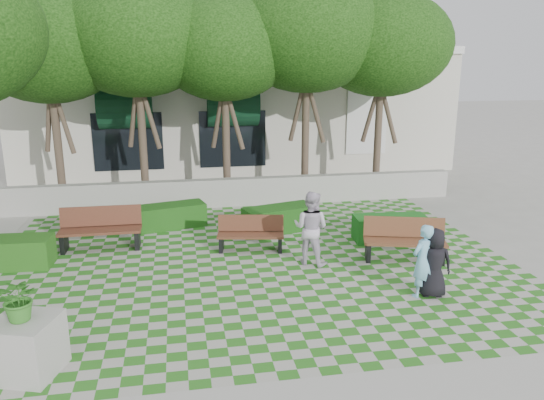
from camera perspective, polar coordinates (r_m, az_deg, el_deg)
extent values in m
plane|color=gray|center=(11.63, -1.12, -8.69)|extent=(90.00, 90.00, 0.00)
plane|color=#2B721E|center=(12.54, -1.86, -6.86)|extent=(12.00, 12.00, 0.00)
cube|color=#9E9B93|center=(17.32, -4.40, 0.85)|extent=(15.00, 0.36, 0.90)
cube|color=brown|center=(12.94, 14.09, -4.39)|extent=(2.00, 1.09, 0.06)
cube|color=brown|center=(13.11, 14.01, -2.81)|extent=(1.87, 0.66, 0.48)
cube|color=black|center=(12.92, 10.28, -5.35)|extent=(0.25, 0.54, 0.47)
cube|color=black|center=(13.17, 17.70, -5.44)|extent=(0.25, 0.54, 0.47)
cube|color=#512C1B|center=(13.23, -2.32, -3.80)|extent=(1.71, 0.79, 0.05)
cube|color=#512C1B|center=(13.38, -2.29, -2.47)|extent=(1.64, 0.41, 0.41)
cube|color=black|center=(13.35, -5.46, -4.64)|extent=(0.17, 0.47, 0.40)
cube|color=black|center=(13.29, 0.86, -4.66)|extent=(0.17, 0.47, 0.40)
cube|color=#50291B|center=(13.97, -17.98, -3.14)|extent=(2.01, 0.63, 0.07)
cube|color=#50291B|center=(14.15, -17.92, -1.62)|extent=(2.00, 0.16, 0.50)
cube|color=black|center=(14.21, -21.46, -4.24)|extent=(0.12, 0.56, 0.49)
cube|color=black|center=(13.94, -14.27, -4.00)|extent=(0.12, 0.56, 0.49)
cube|color=#16531A|center=(14.34, 12.58, -2.99)|extent=(1.95, 0.91, 0.66)
cube|color=#164612|center=(14.76, 0.78, -2.04)|extent=(2.12, 1.31, 0.69)
cube|color=#184813|center=(15.36, -10.77, -1.68)|extent=(2.02, 1.20, 0.66)
cube|color=#1E5015|center=(13.68, -26.58, -5.09)|extent=(2.02, 0.90, 0.69)
cube|color=#9E9B93|center=(9.11, -24.92, -14.13)|extent=(1.13, 1.13, 0.90)
imported|color=#357D27|center=(8.77, -25.50, -9.53)|extent=(0.77, 0.71, 0.70)
imported|color=#7FC6E7|center=(11.06, 15.90, -6.32)|extent=(0.66, 0.56, 1.52)
imported|color=black|center=(11.16, 17.05, -6.49)|extent=(0.79, 0.61, 1.42)
imported|color=silver|center=(12.31, 4.19, -3.02)|extent=(1.07, 1.03, 1.75)
cylinder|color=#47382B|center=(18.74, -22.00, 5.16)|extent=(0.26, 0.26, 3.64)
ellipsoid|color=#1E4C11|center=(18.52, -23.01, 15.09)|extent=(4.80, 4.80, 3.60)
cylinder|color=#47382B|center=(18.36, -13.72, 5.91)|extent=(0.26, 0.26, 3.81)
ellipsoid|color=#1E4C11|center=(18.16, -14.41, 16.55)|extent=(5.00, 5.00, 3.75)
cylinder|color=#47382B|center=(18.42, -4.94, 5.95)|extent=(0.26, 0.26, 3.58)
ellipsoid|color=#1E4C11|center=(18.20, -5.17, 15.95)|extent=(4.60, 4.60, 3.45)
cylinder|color=#47382B|center=(18.86, 3.60, 6.70)|extent=(0.26, 0.26, 3.92)
ellipsoid|color=#1E4C11|center=(18.68, 3.79, 17.39)|extent=(5.20, 5.20, 3.90)
cylinder|color=#47382B|center=(19.69, 11.30, 6.47)|extent=(0.26, 0.26, 3.70)
ellipsoid|color=#1E4C11|center=(19.49, 11.81, 16.10)|extent=(4.80, 4.80, 3.60)
cube|color=beige|center=(24.96, -4.13, 9.97)|extent=(18.00, 8.00, 5.00)
cube|color=white|center=(20.89, -3.01, 15.88)|extent=(18.00, 0.30, 0.30)
cube|color=black|center=(22.21, 10.14, 8.38)|extent=(1.40, 0.10, 2.40)
cylinder|color=#0E351E|center=(20.84, -15.48, 9.87)|extent=(3.00, 1.80, 1.80)
cube|color=black|center=(21.00, -15.21, 6.07)|extent=(2.60, 0.08, 2.20)
cylinder|color=#0E351E|center=(20.88, -4.31, 10.37)|extent=(3.00, 1.80, 1.80)
cube|color=black|center=(21.04, -4.24, 6.57)|extent=(2.60, 0.08, 2.20)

